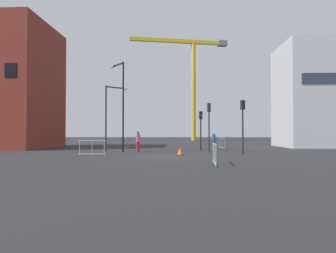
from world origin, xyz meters
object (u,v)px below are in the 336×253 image
object	(u,v)px
traffic_light_corner	(209,119)
traffic_light_verge	(243,118)
pedestrian_waiting	(214,140)
traffic_cone_striped	(180,151)
streetlamp_short	(109,111)
streetlamp_tall	(122,99)
pedestrian_walking	(138,140)
construction_crane	(191,71)
traffic_light_near	(201,124)

from	to	relation	value
traffic_light_corner	traffic_light_verge	bearing A→B (deg)	-37.37
traffic_light_verge	traffic_light_corner	bearing A→B (deg)	142.63
traffic_light_verge	pedestrian_waiting	bearing A→B (deg)	105.08
traffic_light_corner	traffic_cone_striped	size ratio (longest dim) A/B	7.08
streetlamp_short	traffic_light_corner	xyz separation A→B (m)	(8.58, -1.45, -0.84)
streetlamp_tall	pedestrian_waiting	distance (m)	9.53
traffic_cone_striped	pedestrian_walking	bearing A→B (deg)	133.73
construction_crane	traffic_light_corner	size ratio (longest dim) A/B	5.08
streetlamp_tall	traffic_light_verge	xyz separation A→B (m)	(9.65, -2.20, -1.76)
traffic_light_corner	construction_crane	bearing A→B (deg)	90.65
construction_crane	streetlamp_tall	xyz separation A→B (m)	(-6.90, -34.28, -9.63)
construction_crane	pedestrian_walking	size ratio (longest dim) A/B	11.83
pedestrian_walking	traffic_light_verge	bearing A→B (deg)	-19.13
streetlamp_short	traffic_cone_striped	xyz separation A→B (m)	(6.25, -4.18, -3.28)
streetlamp_tall	pedestrian_walking	xyz separation A→B (m)	(1.30, 0.70, -3.48)
streetlamp_tall	traffic_light_verge	size ratio (longest dim) A/B	1.86
streetlamp_short	traffic_light_verge	distance (m)	11.45
pedestrian_waiting	traffic_cone_striped	size ratio (longest dim) A/B	2.85
streetlamp_short	traffic_cone_striped	world-z (taller)	streetlamp_short
streetlamp_short	traffic_light_corner	world-z (taller)	streetlamp_short
traffic_light_near	traffic_light_corner	bearing A→B (deg)	-80.37
pedestrian_walking	traffic_cone_striped	distance (m)	5.34
construction_crane	traffic_cone_striped	distance (m)	39.92
streetlamp_tall	pedestrian_walking	world-z (taller)	streetlamp_tall
streetlamp_short	streetlamp_tall	bearing A→B (deg)	-39.29
traffic_light_near	traffic_cone_striped	xyz separation A→B (m)	(-1.86, -5.53, -2.15)
construction_crane	pedestrian_walking	xyz separation A→B (m)	(-5.60, -33.57, -13.11)
pedestrian_waiting	traffic_cone_striped	bearing A→B (deg)	-115.40
traffic_light_verge	traffic_cone_striped	size ratio (longest dim) A/B	7.13
traffic_light_near	streetlamp_tall	bearing A→B (deg)	-160.48
construction_crane	traffic_cone_striped	world-z (taller)	construction_crane
traffic_light_near	traffic_cone_striped	bearing A→B (deg)	-108.60
traffic_light_corner	traffic_light_near	size ratio (longest dim) A/B	1.13
traffic_light_verge	traffic_light_near	size ratio (longest dim) A/B	1.14
construction_crane	streetlamp_tall	distance (m)	36.26
traffic_light_corner	pedestrian_waiting	bearing A→B (deg)	78.21
streetlamp_short	traffic_light_verge	world-z (taller)	streetlamp_short
streetlamp_short	traffic_cone_striped	size ratio (longest dim) A/B	10.10
traffic_light_corner	pedestrian_waiting	distance (m)	4.38
traffic_light_near	traffic_cone_striped	size ratio (longest dim) A/B	6.25
construction_crane	streetlamp_tall	size ratio (longest dim) A/B	2.71
streetlamp_short	traffic_light_corner	size ratio (longest dim) A/B	1.43
construction_crane	traffic_light_corner	bearing A→B (deg)	-89.35
pedestrian_waiting	pedestrian_walking	bearing A→B (deg)	-157.42
traffic_light_verge	pedestrian_walking	distance (m)	9.01
traffic_light_verge	pedestrian_waiting	size ratio (longest dim) A/B	2.51
streetlamp_tall	pedestrian_walking	size ratio (longest dim) A/B	4.37
construction_crane	streetlamp_tall	world-z (taller)	construction_crane
traffic_light_verge	pedestrian_walking	xyz separation A→B (m)	(-8.35, 2.90, -1.71)
streetlamp_short	traffic_cone_striped	bearing A→B (deg)	-33.78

